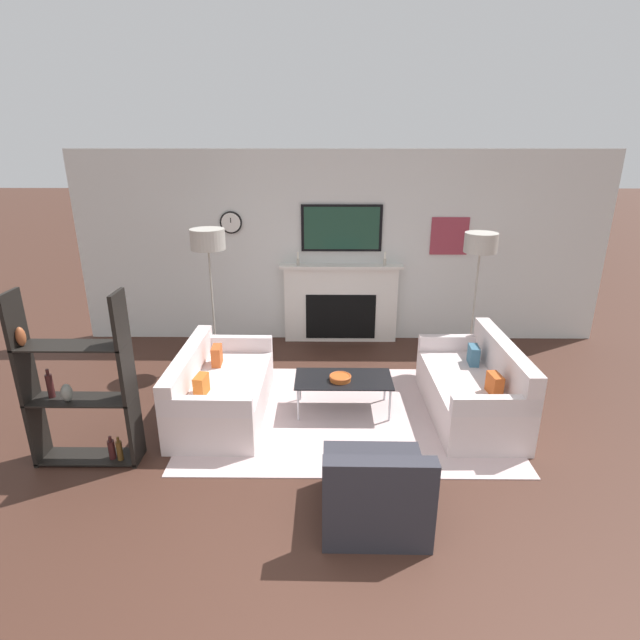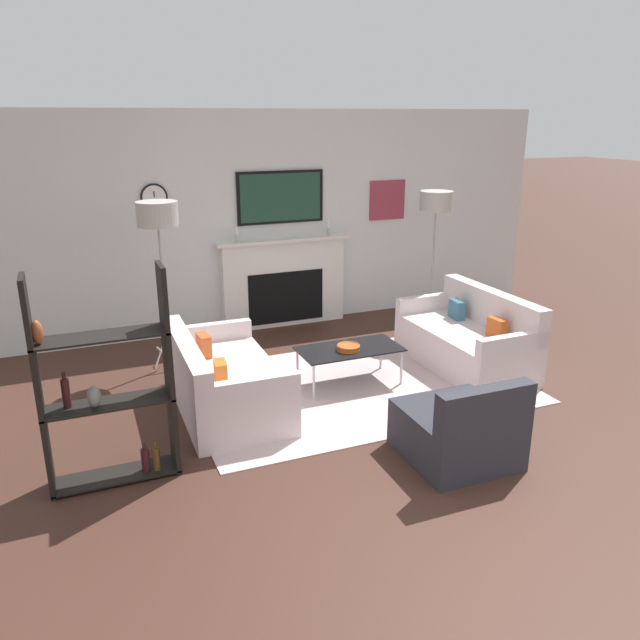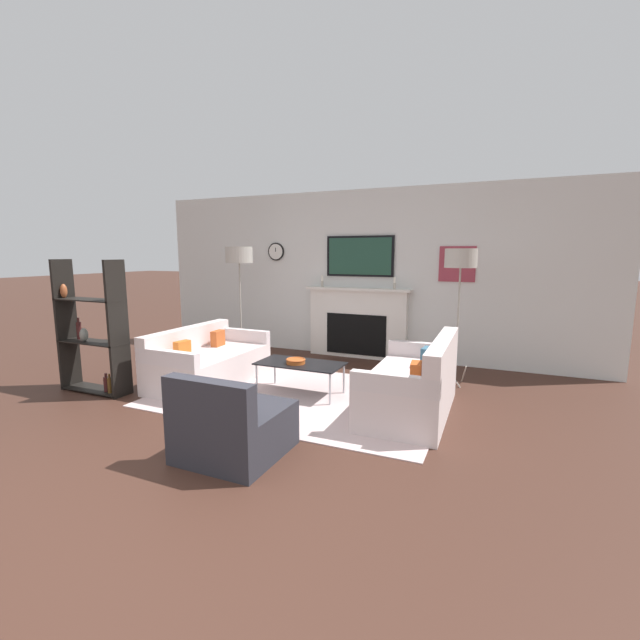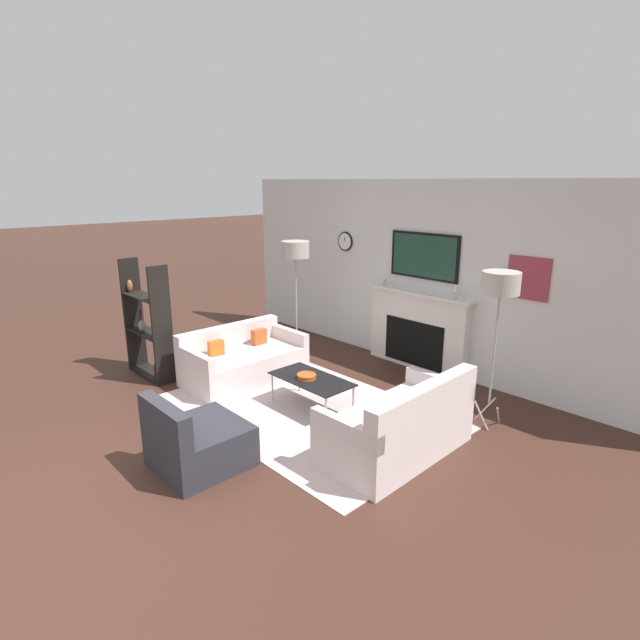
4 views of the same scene
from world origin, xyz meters
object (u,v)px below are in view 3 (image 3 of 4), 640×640
object	(u,v)px
couch_left	(207,363)
floor_lamp_right	(461,261)
couch_right	(414,386)
decorative_bowl	(296,361)
coffee_table	(300,365)
floor_lamp_left	(239,257)
armchair	(233,427)
shelf_unit	(91,332)

from	to	relation	value
couch_left	floor_lamp_right	world-z (taller)	floor_lamp_right
couch_right	decorative_bowl	world-z (taller)	couch_right
coffee_table	decorative_bowl	distance (m)	0.08
decorative_bowl	floor_lamp_left	size ratio (longest dim) A/B	0.13
couch_right	armchair	distance (m)	1.99
couch_right	coffee_table	xyz separation A→B (m)	(-1.39, 0.07, 0.07)
couch_right	floor_lamp_right	xyz separation A→B (m)	(0.29, 1.24, 1.31)
couch_left	coffee_table	distance (m)	1.33
decorative_bowl	floor_lamp_right	xyz separation A→B (m)	(1.72, 1.22, 1.18)
couch_left	armchair	world-z (taller)	armchair
armchair	shelf_unit	bearing A→B (deg)	163.89
coffee_table	shelf_unit	distance (m)	2.58
floor_lamp_left	floor_lamp_right	bearing A→B (deg)	-0.00
couch_right	floor_lamp_right	world-z (taller)	floor_lamp_right
coffee_table	decorative_bowl	bearing A→B (deg)	-126.93
floor_lamp_left	floor_lamp_right	distance (m)	3.31
shelf_unit	coffee_table	bearing A→B (deg)	21.20
floor_lamp_right	floor_lamp_left	bearing A→B (deg)	180.00
floor_lamp_left	couch_left	bearing A→B (deg)	-76.40
couch_right	shelf_unit	size ratio (longest dim) A/B	0.99
floor_lamp_left	armchair	bearing A→B (deg)	-57.40
decorative_bowl	shelf_unit	size ratio (longest dim) A/B	0.14
couch_left	shelf_unit	size ratio (longest dim) A/B	1.00
floor_lamp_right	shelf_unit	xyz separation A→B (m)	(-4.06, -2.09, -0.86)
armchair	floor_lamp_right	size ratio (longest dim) A/B	0.47
decorative_bowl	coffee_table	bearing A→B (deg)	53.07
floor_lamp_left	coffee_table	bearing A→B (deg)	-35.67
couch_left	armchair	size ratio (longest dim) A/B	1.95
couch_right	armchair	bearing A→B (deg)	-127.11
couch_right	floor_lamp_left	distance (m)	3.53
couch_left	shelf_unit	bearing A→B (deg)	-141.15
shelf_unit	couch_left	bearing A→B (deg)	38.85
decorative_bowl	floor_lamp_left	world-z (taller)	floor_lamp_left
couch_right	armchair	xyz separation A→B (m)	(-1.20, -1.59, -0.05)
armchair	coffee_table	xyz separation A→B (m)	(-0.18, 1.66, 0.12)
armchair	shelf_unit	size ratio (longest dim) A/B	0.51
coffee_table	floor_lamp_left	xyz separation A→B (m)	(-1.63, 1.17, 1.28)
couch_right	coffee_table	world-z (taller)	couch_right
armchair	floor_lamp_right	distance (m)	3.48
coffee_table	floor_lamp_right	xyz separation A→B (m)	(1.68, 1.17, 1.24)
decorative_bowl	couch_right	bearing A→B (deg)	-1.08
armchair	floor_lamp_left	distance (m)	3.64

